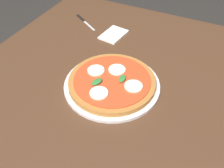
{
  "coord_description": "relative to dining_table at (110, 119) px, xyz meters",
  "views": [
    {
      "loc": [
        -0.53,
        -0.26,
        1.37
      ],
      "look_at": [
        0.08,
        0.03,
        0.74
      ],
      "focal_mm": 41.04,
      "sensor_mm": 36.0,
      "label": 1
    }
  ],
  "objects": [
    {
      "name": "knife",
      "position": [
        0.45,
        0.37,
        0.08
      ],
      "size": [
        0.1,
        0.16,
        0.01
      ],
      "color": "black",
      "rests_on": "dining_table"
    },
    {
      "name": "dining_table",
      "position": [
        0.0,
        0.0,
        0.0
      ],
      "size": [
        1.41,
        1.2,
        0.73
      ],
      "color": "#4C301E",
      "rests_on": "ground_plane"
    },
    {
      "name": "pizza",
      "position": [
        0.08,
        0.03,
        0.1
      ],
      "size": [
        0.32,
        0.32,
        0.03
      ],
      "color": "#B27033",
      "rests_on": "serving_tray"
    },
    {
      "name": "napkin",
      "position": [
        0.4,
        0.18,
        0.08
      ],
      "size": [
        0.14,
        0.11,
        0.01
      ],
      "primitive_type": "cube",
      "rotation": [
        0.0,
        0.0,
        -0.12
      ],
      "color": "white",
      "rests_on": "dining_table"
    },
    {
      "name": "serving_tray",
      "position": [
        0.08,
        0.03,
        0.09
      ],
      "size": [
        0.35,
        0.35,
        0.01
      ],
      "primitive_type": "cylinder",
      "color": "silver",
      "rests_on": "dining_table"
    }
  ]
}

